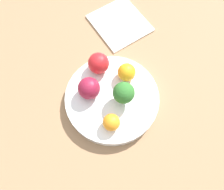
{
  "coord_description": "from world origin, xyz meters",
  "views": [
    {
      "loc": [
        0.16,
        -0.12,
        0.55
      ],
      "look_at": [
        0.0,
        0.0,
        0.06
      ],
      "focal_mm": 35.0,
      "sensor_mm": 36.0,
      "label": 1
    }
  ],
  "objects": [
    {
      "name": "bowl",
      "position": [
        0.0,
        0.0,
        0.03
      ],
      "size": [
        0.23,
        0.23,
        0.03
      ],
      "color": "white",
      "rests_on": "table_surface"
    },
    {
      "name": "table_surface",
      "position": [
        0.0,
        0.0,
        0.01
      ],
      "size": [
        1.2,
        1.2,
        0.02
      ],
      "color": "#936D4C",
      "rests_on": "ground_plane"
    },
    {
      "name": "orange_front",
      "position": [
        -0.02,
        0.06,
        0.07
      ],
      "size": [
        0.05,
        0.05,
        0.05
      ],
      "color": "orange",
      "rests_on": "bowl"
    },
    {
      "name": "apple_green",
      "position": [
        -0.08,
        0.02,
        0.08
      ],
      "size": [
        0.05,
        0.05,
        0.05
      ],
      "color": "red",
      "rests_on": "bowl"
    },
    {
      "name": "ground_plane",
      "position": [
        0.0,
        0.0,
        0.0
      ],
      "size": [
        6.0,
        6.0,
        0.0
      ],
      "primitive_type": "plane",
      "color": "gray"
    },
    {
      "name": "napkin",
      "position": [
        -0.18,
        0.17,
        0.02
      ],
      "size": [
        0.17,
        0.16,
        0.01
      ],
      "color": "white",
      "rests_on": "table_surface"
    },
    {
      "name": "orange_back",
      "position": [
        0.06,
        -0.04,
        0.07
      ],
      "size": [
        0.04,
        0.04,
        0.04
      ],
      "color": "orange",
      "rests_on": "bowl"
    },
    {
      "name": "broccoli",
      "position": [
        0.02,
        0.02,
        0.09
      ],
      "size": [
        0.05,
        0.05,
        0.07
      ],
      "color": "#8CB76B",
      "rests_on": "bowl"
    },
    {
      "name": "apple_red",
      "position": [
        -0.04,
        -0.04,
        0.08
      ],
      "size": [
        0.05,
        0.05,
        0.05
      ],
      "color": "maroon",
      "rests_on": "bowl"
    }
  ]
}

